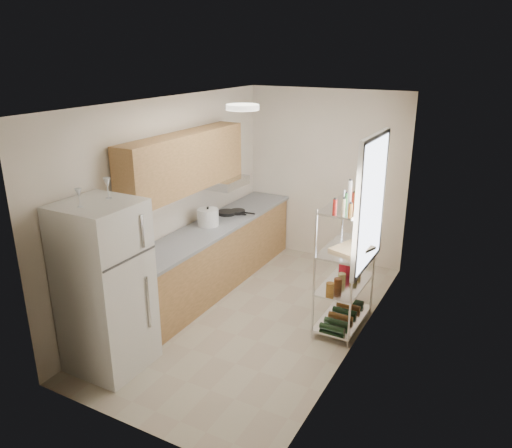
% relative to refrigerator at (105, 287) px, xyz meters
% --- Properties ---
extents(room, '(2.52, 4.42, 2.62)m').
position_rel_refrigerator_xyz_m(room, '(0.87, 1.57, 0.42)').
color(room, '#B9AF96').
rests_on(room, ground).
extents(counter_run, '(0.63, 3.51, 0.90)m').
position_rel_refrigerator_xyz_m(counter_run, '(-0.05, 2.01, -0.43)').
color(counter_run, tan).
rests_on(counter_run, ground).
extents(upper_cabinets, '(0.33, 2.20, 0.72)m').
position_rel_refrigerator_xyz_m(upper_cabinets, '(-0.18, 1.67, 0.93)').
color(upper_cabinets, tan).
rests_on(upper_cabinets, room).
extents(range_hood, '(0.50, 0.60, 0.12)m').
position_rel_refrigerator_xyz_m(range_hood, '(-0.13, 2.47, 0.51)').
color(range_hood, '#B7BABC').
rests_on(range_hood, room).
extents(window, '(0.06, 1.00, 1.46)m').
position_rel_refrigerator_xyz_m(window, '(2.10, 1.92, 0.67)').
color(window, white).
rests_on(window, room).
extents(bakers_rack, '(0.45, 0.90, 1.73)m').
position_rel_refrigerator_xyz_m(bakers_rack, '(1.88, 1.87, 0.22)').
color(bakers_rack, silver).
rests_on(bakers_rack, ground).
extents(ceiling_dome, '(0.34, 0.34, 0.05)m').
position_rel_refrigerator_xyz_m(ceiling_dome, '(0.87, 1.27, 1.69)').
color(ceiling_dome, white).
rests_on(ceiling_dome, room).
extents(refrigerator, '(0.73, 0.73, 1.77)m').
position_rel_refrigerator_xyz_m(refrigerator, '(0.00, 0.00, 0.00)').
color(refrigerator, silver).
rests_on(refrigerator, ground).
extents(wine_glass_a, '(0.06, 0.06, 0.18)m').
position_rel_refrigerator_xyz_m(wine_glass_a, '(-0.02, -0.17, 0.97)').
color(wine_glass_a, silver).
rests_on(wine_glass_a, refrigerator).
extents(wine_glass_b, '(0.07, 0.07, 0.21)m').
position_rel_refrigerator_xyz_m(wine_glass_b, '(0.01, 0.16, 0.99)').
color(wine_glass_b, silver).
rests_on(wine_glass_b, refrigerator).
extents(rice_cooker, '(0.28, 0.28, 0.23)m').
position_rel_refrigerator_xyz_m(rice_cooker, '(-0.09, 2.00, 0.13)').
color(rice_cooker, silver).
rests_on(rice_cooker, counter_run).
extents(frying_pan_large, '(0.30, 0.30, 0.05)m').
position_rel_refrigerator_xyz_m(frying_pan_large, '(-0.12, 2.52, 0.04)').
color(frying_pan_large, black).
rests_on(frying_pan_large, counter_run).
extents(frying_pan_small, '(0.23, 0.23, 0.04)m').
position_rel_refrigerator_xyz_m(frying_pan_small, '(-0.01, 2.64, 0.04)').
color(frying_pan_small, black).
rests_on(frying_pan_small, counter_run).
extents(cutting_board, '(0.46, 0.52, 0.03)m').
position_rel_refrigerator_xyz_m(cutting_board, '(1.95, 1.81, 0.14)').
color(cutting_board, tan).
rests_on(cutting_board, bakers_rack).
extents(espresso_machine, '(0.22, 0.26, 0.27)m').
position_rel_refrigerator_xyz_m(espresso_machine, '(2.00, 2.09, 0.26)').
color(espresso_machine, black).
rests_on(espresso_machine, bakers_rack).
extents(storage_bag, '(0.14, 0.17, 0.16)m').
position_rel_refrigerator_xyz_m(storage_bag, '(1.80, 2.11, -0.24)').
color(storage_bag, '#B31622').
rests_on(storage_bag, bakers_rack).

